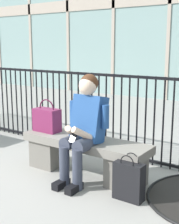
# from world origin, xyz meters

# --- Properties ---
(ground_plane) EXTENTS (60.00, 60.00, 0.00)m
(ground_plane) POSITION_xyz_m (0.00, 0.00, 0.00)
(ground_plane) COLOR #9E9B93
(stone_bench) EXTENTS (1.60, 0.44, 0.45)m
(stone_bench) POSITION_xyz_m (0.00, 0.00, 0.27)
(stone_bench) COLOR gray
(stone_bench) RESTS_ON ground
(seated_person_with_phone) EXTENTS (0.52, 0.66, 1.21)m
(seated_person_with_phone) POSITION_xyz_m (0.09, -0.13, 0.65)
(seated_person_with_phone) COLOR #383D4C
(seated_person_with_phone) RESTS_ON ground
(handbag_on_bench) EXTENTS (0.34, 0.18, 0.41)m
(handbag_on_bench) POSITION_xyz_m (-0.58, -0.01, 0.60)
(handbag_on_bench) COLOR #7A234C
(handbag_on_bench) RESTS_ON stone_bench
(shopping_bag) EXTENTS (0.30, 0.14, 0.48)m
(shopping_bag) POSITION_xyz_m (0.73, -0.26, 0.20)
(shopping_bag) COLOR black
(shopping_bag) RESTS_ON ground
(plaza_railing) EXTENTS (9.22, 0.04, 1.15)m
(plaza_railing) POSITION_xyz_m (-0.00, 0.75, 0.58)
(plaza_railing) COLOR black
(plaza_railing) RESTS_ON ground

